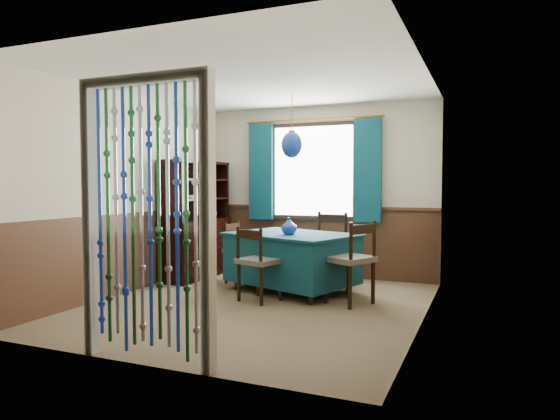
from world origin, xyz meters
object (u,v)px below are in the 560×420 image
at_px(dining_table, 292,258).
at_px(chair_right, 352,260).
at_px(vase_table, 289,227).
at_px(bowl_shelf, 189,197).
at_px(chair_far, 327,246).
at_px(sideboard, 195,237).
at_px(chair_near, 258,262).
at_px(vase_sideboard, 211,212).
at_px(chair_left, 240,250).
at_px(pendant_lamp, 292,145).

bearing_deg(dining_table, chair_right, -3.09).
relative_size(vase_table, bowl_shelf, 0.89).
height_order(dining_table, chair_far, chair_far).
bearing_deg(sideboard, chair_near, -33.74).
xyz_separation_m(chair_near, bowl_shelf, (-1.43, 0.76, 0.72)).
relative_size(dining_table, chair_far, 1.85).
distance_m(dining_table, vase_sideboard, 1.82).
bearing_deg(chair_left, bowl_shelf, -72.41).
distance_m(chair_left, pendant_lamp, 1.68).
xyz_separation_m(vase_table, vase_sideboard, (-1.61, 0.86, 0.11)).
height_order(pendant_lamp, vase_table, pendant_lamp).
bearing_deg(chair_left, vase_table, 67.73).
distance_m(chair_right, pendant_lamp, 1.65).
xyz_separation_m(dining_table, sideboard, (-1.65, 0.36, 0.16)).
xyz_separation_m(chair_far, bowl_shelf, (-1.86, -0.53, 0.67)).
bearing_deg(chair_near, chair_right, 32.76).
xyz_separation_m(dining_table, bowl_shelf, (-1.59, 0.11, 0.75)).
height_order(chair_far, bowl_shelf, bowl_shelf).
xyz_separation_m(chair_right, bowl_shelf, (-2.46, 0.47, 0.68)).
height_order(dining_table, vase_table, vase_table).
bearing_deg(bowl_shelf, sideboard, 103.26).
relative_size(chair_near, chair_far, 0.89).
distance_m(pendant_lamp, bowl_shelf, 1.73).
distance_m(chair_far, pendant_lamp, 1.51).
distance_m(vase_table, vase_sideboard, 1.83).
bearing_deg(chair_left, dining_table, 75.30).
xyz_separation_m(sideboard, bowl_shelf, (0.06, -0.25, 0.59)).
height_order(chair_near, vase_table, vase_table).
distance_m(chair_near, vase_table, 0.65).
bearing_deg(vase_table, chair_right, -14.16).
xyz_separation_m(dining_table, chair_right, (0.87, -0.36, 0.07)).
relative_size(chair_near, vase_sideboard, 4.49).
bearing_deg(vase_sideboard, pendant_lamp, -24.14).
bearing_deg(chair_far, chair_right, 128.55).
bearing_deg(chair_right, chair_near, 132.85).
relative_size(pendant_lamp, vase_sideboard, 4.18).
bearing_deg(chair_left, sideboard, -92.03).
bearing_deg(chair_right, vase_sideboard, 93.61).
distance_m(chair_near, chair_right, 1.08).
height_order(dining_table, chair_near, chair_near).
relative_size(dining_table, chair_right, 1.90).
height_order(dining_table, bowl_shelf, bowl_shelf).
bearing_deg(pendant_lamp, vase_table, -81.38).
relative_size(chair_far, bowl_shelf, 4.60).
relative_size(bowl_shelf, vase_sideboard, 1.09).
bearing_deg(chair_far, chair_left, 24.82).
height_order(chair_near, pendant_lamp, pendant_lamp).
relative_size(chair_left, vase_sideboard, 4.32).
relative_size(vase_table, vase_sideboard, 0.97).
distance_m(dining_table, chair_near, 0.67).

